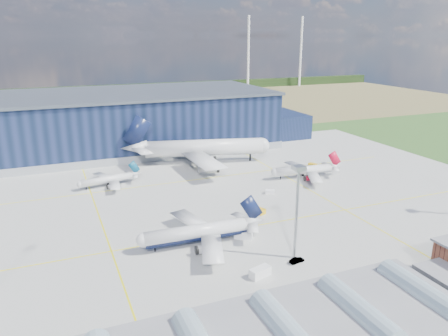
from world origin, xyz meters
The scene contains 18 objects.
ground centered at (0.00, 0.00, 0.00)m, with size 600.00×600.00×0.00m, color #2F5821.
apron centered at (0.00, 10.00, 0.03)m, with size 220.00×160.00×0.08m.
farmland centered at (0.00, 220.00, 0.00)m, with size 600.00×220.00×0.01m, color olive.
treeline centered at (0.00, 300.00, 4.00)m, with size 600.00×8.00×8.00m, color black.
hangar centered at (2.81, 94.80, 11.62)m, with size 145.00×62.00×26.10m.
light_mast_center centered at (10.00, -30.00, 15.43)m, with size 2.60×2.60×23.00m.
airliner_navy centered at (-9.35, -14.63, 5.59)m, with size 34.28×33.53×11.18m, color silver, non-canonical shape.
airliner_red centered at (45.27, 22.00, 4.66)m, with size 28.59×27.97×9.32m, color silver, non-canonical shape.
airliner_widebody centered at (18.20, 55.00, 10.08)m, with size 61.83×60.49×20.16m, color silver, non-canonical shape.
airliner_regional centered at (-23.85, 40.00, 3.83)m, with size 23.48×22.97×7.66m, color silver, non-canonical shape.
gse_tug_a centered at (14.42, -2.27, 0.82)m, with size 2.40×3.93×1.64m, color gold.
gse_van_a centered at (-1.42, -34.46, 1.08)m, with size 2.16×4.95×2.16m, color white.
gse_cart_a centered at (-12.38, -7.55, 0.71)m, with size 2.18×3.26×1.41m, color white.
gse_van_b centered at (3.12, -15.97, 1.06)m, with size 2.11×4.61×2.11m, color white.
gse_tug_c centered at (56.69, 32.89, 0.69)m, with size 1.98×3.17×1.39m, color gold.
gse_cart_b centered at (25.70, 11.47, 0.66)m, with size 2.03×3.05×1.32m, color white.
car_a centered at (3.36, -48.00, 0.58)m, with size 1.38×3.43×1.17m, color #99999E.
car_b centered at (9.32, -32.26, 0.62)m, with size 1.32×3.79×1.25m, color #99999E.
Camera 1 is at (-41.33, -110.11, 50.95)m, focal length 35.00 mm.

